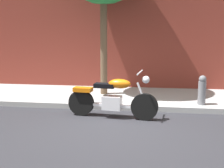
% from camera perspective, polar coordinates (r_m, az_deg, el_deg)
% --- Properties ---
extents(ground_plane, '(60.00, 60.00, 0.00)m').
position_cam_1_polar(ground_plane, '(6.32, 0.66, -8.30)').
color(ground_plane, '#28282D').
extents(sidewalk, '(20.04, 2.52, 0.14)m').
position_cam_1_polar(sidewalk, '(8.71, 2.73, -2.61)').
color(sidewalk, '#A1A1A1').
rests_on(sidewalk, ground).
extents(motorcycle, '(2.16, 0.70, 1.12)m').
position_cam_1_polar(motorcycle, '(6.82, -0.01, -2.89)').
color(motorcycle, black).
rests_on(motorcycle, ground).
extents(fire_hydrant, '(0.20, 0.20, 0.91)m').
position_cam_1_polar(fire_hydrant, '(7.85, 17.22, -1.62)').
color(fire_hydrant, slate).
rests_on(fire_hydrant, ground).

